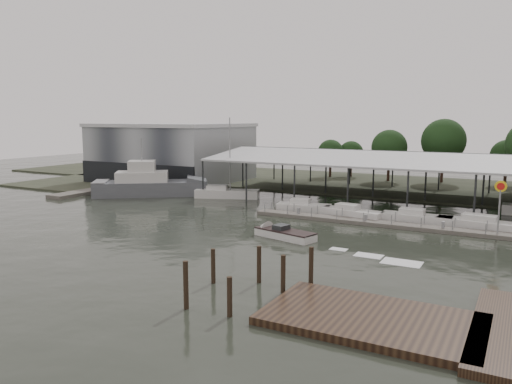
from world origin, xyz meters
The scene contains 18 objects.
ground centered at (0.00, 0.00, 0.00)m, with size 200.00×200.00×0.00m, color #262B23.
land_strip_far centered at (0.00, 42.00, 0.10)m, with size 140.00×30.00×0.30m.
land_strip_west centered at (-40.00, 30.00, 0.10)m, with size 20.00×40.00×0.30m.
storage_warehouse centered at (-28.00, 29.94, 5.29)m, with size 24.50×20.50×10.50m.
covered_boat_shed centered at (17.00, 28.00, 6.13)m, with size 58.24×24.00×6.96m.
trawler_dock centered at (-30.00, 14.00, 0.25)m, with size 3.00×18.00×0.50m.
floating_dock centered at (15.00, 10.00, 0.20)m, with size 28.00×2.00×1.40m.
shell_fuel_sign centered at (27.00, 9.99, 3.93)m, with size 1.10×0.18×5.55m.
boardwalk_platform centered at (24.55, -15.27, 0.20)m, with size 15.00×12.00×0.50m.
grey_trawler centered at (-20.24, 14.53, 1.58)m, with size 16.24×13.78×8.84m.
white_sailboat centered at (-8.99, 17.97, 0.64)m, with size 9.47×5.66×11.73m.
speedboat_underway centered at (8.52, -0.04, 0.39)m, with size 17.66×6.18×2.00m.
moored_cruiser_0 centered at (5.32, 13.01, 0.61)m, with size 6.80×3.39×1.70m.
moored_cruiser_1 centered at (11.62, 12.18, 0.61)m, with size 7.53×3.32×1.70m.
moored_cruiser_2 centered at (18.77, 12.72, 0.61)m, with size 7.46×2.29×1.70m.
moored_cruiser_3 centered at (25.59, 12.48, 0.61)m, with size 9.57×3.32×1.70m.
mooring_pilings centered at (13.54, -15.24, 1.02)m, with size 6.53×7.90×3.58m.
horizon_tree_line centered at (24.14, 47.60, 6.34)m, with size 66.34×12.26×11.34m.
Camera 1 is at (29.08, -42.59, 11.46)m, focal length 35.00 mm.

